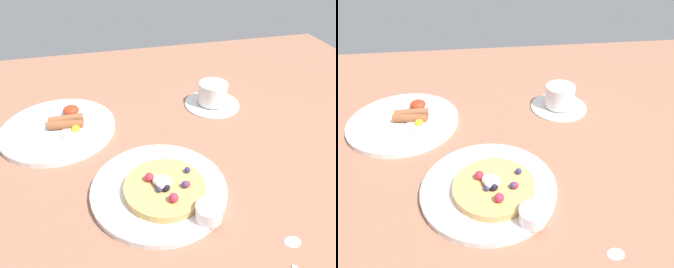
% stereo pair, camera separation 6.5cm
% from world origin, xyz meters
% --- Properties ---
extents(ground_plane, '(1.59, 1.25, 0.03)m').
position_xyz_m(ground_plane, '(0.00, 0.00, -0.01)').
color(ground_plane, '#8F604A').
extents(pancake_plate, '(0.26, 0.26, 0.01)m').
position_xyz_m(pancake_plate, '(-0.01, -0.12, 0.01)').
color(pancake_plate, white).
rests_on(pancake_plate, ground_plane).
extents(pancake_with_berries, '(0.15, 0.15, 0.03)m').
position_xyz_m(pancake_with_berries, '(-0.01, -0.13, 0.02)').
color(pancake_with_berries, tan).
rests_on(pancake_with_berries, pancake_plate).
extents(syrup_ramekin, '(0.05, 0.05, 0.03)m').
position_xyz_m(syrup_ramekin, '(0.05, -0.21, 0.03)').
color(syrup_ramekin, white).
rests_on(syrup_ramekin, pancake_plate).
extents(breakfast_plate, '(0.27, 0.27, 0.01)m').
position_xyz_m(breakfast_plate, '(-0.21, 0.13, 0.01)').
color(breakfast_plate, white).
rests_on(breakfast_plate, ground_plane).
extents(fried_breakfast, '(0.10, 0.13, 0.02)m').
position_xyz_m(fried_breakfast, '(-0.18, 0.14, 0.02)').
color(fried_breakfast, brown).
rests_on(fried_breakfast, breakfast_plate).
extents(coffee_saucer, '(0.15, 0.15, 0.01)m').
position_xyz_m(coffee_saucer, '(0.19, 0.16, 0.00)').
color(coffee_saucer, white).
rests_on(coffee_saucer, ground_plane).
extents(coffee_cup, '(0.08, 0.10, 0.06)m').
position_xyz_m(coffee_cup, '(0.19, 0.17, 0.04)').
color(coffee_cup, white).
rests_on(coffee_cup, coffee_saucer).
extents(teaspoon, '(0.08, 0.13, 0.01)m').
position_xyz_m(teaspoon, '(0.16, -0.30, 0.00)').
color(teaspoon, silver).
rests_on(teaspoon, ground_plane).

